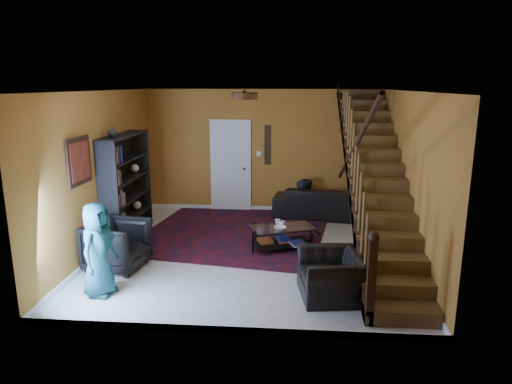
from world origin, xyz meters
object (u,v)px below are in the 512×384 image
(bookshelf, at_px, (127,189))
(coffee_table, at_px, (283,236))
(sofa, at_px, (326,202))
(armchair_left, at_px, (118,245))
(armchair_right, at_px, (331,275))

(bookshelf, distance_m, coffee_table, 3.09)
(bookshelf, distance_m, sofa, 4.30)
(coffee_table, bearing_deg, sofa, 66.31)
(bookshelf, relative_size, sofa, 0.87)
(armchair_left, bearing_deg, bookshelf, 21.65)
(bookshelf, distance_m, armchair_left, 1.64)
(sofa, xyz_separation_m, armchair_left, (-3.55, -3.20, 0.06))
(sofa, bearing_deg, armchair_left, 49.63)
(bookshelf, relative_size, coffee_table, 1.60)
(bookshelf, xyz_separation_m, sofa, (3.90, 1.70, -0.63))
(armchair_left, height_order, armchair_right, armchair_left)
(bookshelf, bearing_deg, coffee_table, -7.88)
(sofa, height_order, armchair_left, armchair_left)
(coffee_table, bearing_deg, armchair_right, -68.50)
(sofa, distance_m, armchair_right, 3.94)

